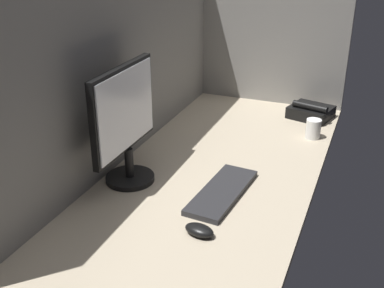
# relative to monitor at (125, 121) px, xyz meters

# --- Properties ---
(ground_plane) EXTENTS (1.80, 0.80, 0.03)m
(ground_plane) POSITION_rel_monitor_xyz_m (0.19, -0.25, -0.25)
(ground_plane) COLOR tan
(cubicle_wall_back) EXTENTS (1.80, 0.05, 0.73)m
(cubicle_wall_back) POSITION_rel_monitor_xyz_m (0.19, 0.12, 0.13)
(cubicle_wall_back) COLOR gray
(cubicle_wall_back) RESTS_ON ground_plane
(cubicle_wall_side) EXTENTS (0.05, 0.80, 0.73)m
(cubicle_wall_side) POSITION_rel_monitor_xyz_m (1.07, -0.25, 0.13)
(cubicle_wall_side) COLOR gray
(cubicle_wall_side) RESTS_ON ground_plane
(monitor) EXTENTS (0.40, 0.18, 0.43)m
(monitor) POSITION_rel_monitor_xyz_m (0.00, 0.00, 0.00)
(monitor) COLOR black
(monitor) RESTS_ON ground_plane
(keyboard) EXTENTS (0.38, 0.16, 0.02)m
(keyboard) POSITION_rel_monitor_xyz_m (0.03, -0.36, -0.23)
(keyboard) COLOR #262628
(keyboard) RESTS_ON ground_plane
(mouse) EXTENTS (0.07, 0.10, 0.03)m
(mouse) POSITION_rel_monitor_xyz_m (-0.23, -0.37, -0.22)
(mouse) COLOR black
(mouse) RESTS_ON ground_plane
(mug_ceramic_white) EXTENTS (0.10, 0.07, 0.09)m
(mug_ceramic_white) POSITION_rel_monitor_xyz_m (0.65, -0.57, -0.19)
(mug_ceramic_white) COLOR white
(mug_ceramic_white) RESTS_ON ground_plane
(desk_phone) EXTENTS (0.21, 0.23, 0.09)m
(desk_phone) POSITION_rel_monitor_xyz_m (0.89, -0.52, -0.20)
(desk_phone) COLOR black
(desk_phone) RESTS_ON ground_plane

